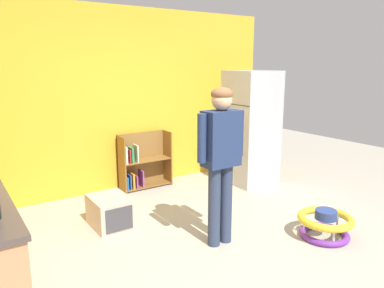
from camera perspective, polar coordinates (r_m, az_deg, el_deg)
ground_plane at (r=4.09m, az=3.59°, el=-15.31°), size 12.00×12.00×0.00m
back_wall at (r=5.67m, az=-10.80°, el=6.63°), size 5.20×0.06×2.70m
refrigerator at (r=5.94m, az=9.03°, el=2.47°), size 0.73×0.68×1.78m
bookshelf at (r=5.77m, az=-7.83°, el=-3.08°), size 0.80×0.28×0.85m
standing_person at (r=3.79m, az=4.46°, el=-1.21°), size 0.57×0.22×1.66m
baby_walker at (r=4.43m, az=19.77°, el=-11.49°), size 0.60×0.60×0.32m
pet_carrier at (r=4.55m, az=-12.46°, el=-10.09°), size 0.42×0.55×0.36m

